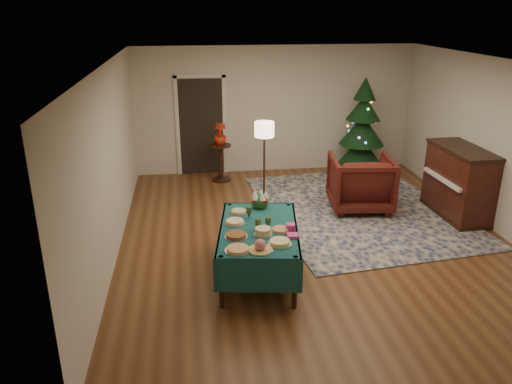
{
  "coord_description": "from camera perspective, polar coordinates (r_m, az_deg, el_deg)",
  "views": [
    {
      "loc": [
        -1.87,
        -7.01,
        3.46
      ],
      "look_at": [
        -0.93,
        -0.21,
        0.89
      ],
      "focal_mm": 35.0,
      "sensor_mm": 36.0,
      "label": 1
    }
  ],
  "objects": [
    {
      "name": "platter_2",
      "position": [
        6.17,
        2.73,
        -5.79
      ],
      "size": [
        0.29,
        0.29,
        0.06
      ],
      "color": "silver",
      "rests_on": "buffet_table"
    },
    {
      "name": "goblet_0",
      "position": [
        6.88,
        -0.82,
        -2.31
      ],
      "size": [
        0.07,
        0.07,
        0.16
      ],
      "color": "#2D471E",
      "rests_on": "buffet_table"
    },
    {
      "name": "goblet_1",
      "position": [
        6.56,
        1.4,
        -3.51
      ],
      "size": [
        0.07,
        0.07,
        0.16
      ],
      "color": "#2D471E",
      "rests_on": "buffet_table"
    },
    {
      "name": "platter_0",
      "position": [
        6.01,
        -2.09,
        -6.57
      ],
      "size": [
        0.32,
        0.32,
        0.04
      ],
      "color": "silver",
      "rests_on": "buffet_table"
    },
    {
      "name": "platter_6",
      "position": [
        6.74,
        -2.44,
        -3.44
      ],
      "size": [
        0.27,
        0.27,
        0.05
      ],
      "color": "silver",
      "rests_on": "buffet_table"
    },
    {
      "name": "buffet_table",
      "position": [
        6.68,
        0.29,
        -5.18
      ],
      "size": [
        1.31,
        1.93,
        0.7
      ],
      "color": "black",
      "rests_on": "ground"
    },
    {
      "name": "centerpiece",
      "position": [
        7.22,
        0.46,
        -0.89
      ],
      "size": [
        0.25,
        0.25,
        0.29
      ],
      "color": "#1E4C1E",
      "rests_on": "buffet_table"
    },
    {
      "name": "doorway",
      "position": [
        10.76,
        -6.29,
        7.74
      ],
      "size": [
        1.08,
        0.04,
        2.16
      ],
      "color": "black",
      "rests_on": "ground"
    },
    {
      "name": "side_table",
      "position": [
        10.42,
        -4.03,
        3.3
      ],
      "size": [
        0.43,
        0.43,
        0.77
      ],
      "color": "black",
      "rests_on": "ground"
    },
    {
      "name": "platter_1",
      "position": [
        6.0,
        0.49,
        -6.23
      ],
      "size": [
        0.31,
        0.31,
        0.15
      ],
      "color": "silver",
      "rests_on": "buffet_table"
    },
    {
      "name": "rug",
      "position": [
        9.21,
        11.55,
        -1.88
      ],
      "size": [
        3.66,
        4.54,
        0.02
      ],
      "primitive_type": "cube",
      "rotation": [
        0.0,
        0.0,
        0.11
      ],
      "color": "#131F47",
      "rests_on": "ground"
    },
    {
      "name": "platter_7",
      "position": [
        7.08,
        -1.99,
        -2.26
      ],
      "size": [
        0.24,
        0.24,
        0.04
      ],
      "color": "silver",
      "rests_on": "buffet_table"
    },
    {
      "name": "room_shell",
      "position": [
        7.56,
        6.81,
        4.19
      ],
      "size": [
        7.0,
        7.0,
        7.0
      ],
      "color": "#593319",
      "rests_on": "ground"
    },
    {
      "name": "gift_box",
      "position": [
        6.54,
        3.98,
        -4.04
      ],
      "size": [
        0.13,
        0.13,
        0.09
      ],
      "primitive_type": "cube",
      "rotation": [
        0.0,
        0.0,
        -0.15
      ],
      "color": "#DA3C87",
      "rests_on": "buffet_table"
    },
    {
      "name": "platter_4",
      "position": [
        6.4,
        0.81,
        -4.55
      ],
      "size": [
        0.24,
        0.24,
        0.1
      ],
      "color": "silver",
      "rests_on": "buffet_table"
    },
    {
      "name": "floor_lamp",
      "position": [
        9.14,
        0.96,
        6.62
      ],
      "size": [
        0.36,
        0.36,
        1.49
      ],
      "color": "#A57F3F",
      "rests_on": "ground"
    },
    {
      "name": "armchair",
      "position": [
        9.07,
        11.87,
        1.33
      ],
      "size": [
        1.17,
        1.11,
        1.09
      ],
      "primitive_type": "imported",
      "rotation": [
        0.0,
        0.0,
        3.02
      ],
      "color": "#47140F",
      "rests_on": "ground"
    },
    {
      "name": "christmas_tree",
      "position": [
        10.85,
        12.02,
        6.71
      ],
      "size": [
        1.52,
        1.52,
        2.1
      ],
      "color": "black",
      "rests_on": "ground"
    },
    {
      "name": "piano",
      "position": [
        9.24,
        22.14,
        0.95
      ],
      "size": [
        0.71,
        1.43,
        1.22
      ],
      "color": "black",
      "rests_on": "ground"
    },
    {
      "name": "potted_plant",
      "position": [
        10.28,
        -4.11,
        6.09
      ],
      "size": [
        0.25,
        0.45,
        0.25
      ],
      "primitive_type": "imported",
      "color": "red",
      "rests_on": "side_table"
    },
    {
      "name": "napkin_stack",
      "position": [
        6.37,
        4.21,
        -5.0
      ],
      "size": [
        0.16,
        0.16,
        0.04
      ],
      "primitive_type": "cube",
      "rotation": [
        0.0,
        0.0,
        -0.15
      ],
      "color": "#D73B8B",
      "rests_on": "buffet_table"
    },
    {
      "name": "platter_5",
      "position": [
        6.52,
        2.81,
        -4.33
      ],
      "size": [
        0.26,
        0.26,
        0.04
      ],
      "color": "silver",
      "rests_on": "buffet_table"
    },
    {
      "name": "goblet_2",
      "position": [
        6.5,
        0.22,
        -3.72
      ],
      "size": [
        0.07,
        0.07,
        0.16
      ],
      "color": "#2D471E",
      "rests_on": "buffet_table"
    },
    {
      "name": "platter_3",
      "position": [
        6.36,
        -2.29,
        -4.97
      ],
      "size": [
        0.3,
        0.3,
        0.05
      ],
      "color": "silver",
      "rests_on": "buffet_table"
    }
  ]
}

